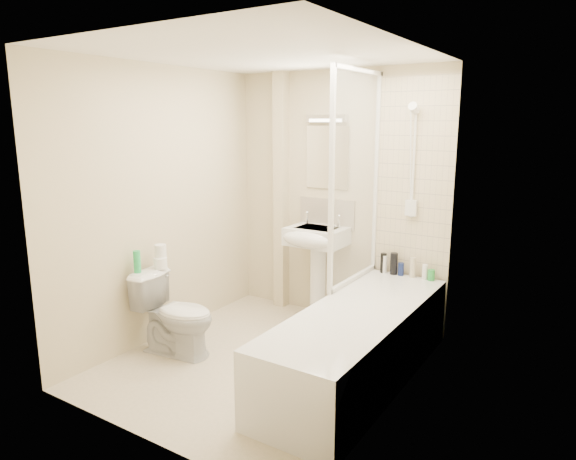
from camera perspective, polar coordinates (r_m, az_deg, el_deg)
The scene contains 26 objects.
floor at distance 4.32m, azimuth -2.58°, elevation -14.40°, with size 2.50×2.50×0.00m, color beige.
wall_back at distance 5.00m, azimuth 5.57°, elevation 3.63°, with size 2.20×0.02×2.40m, color beige.
wall_left at distance 4.66m, azimuth -13.88°, elevation 2.72°, with size 0.02×2.50×2.40m, color beige.
wall_right at distance 3.44m, azimuth 12.40°, elevation -0.39°, with size 0.02×2.50×2.40m, color beige.
ceiling at distance 3.91m, azimuth -2.93°, elevation 19.02°, with size 2.20×2.50×0.02m, color white.
tile_back at distance 4.67m, azimuth 13.81°, elevation 5.54°, with size 0.70×0.01×1.75m, color beige.
tile_right at distance 3.55m, azimuth 13.26°, elevation 3.64°, with size 0.01×2.10×1.75m, color beige.
pipe_boxing at distance 5.26m, azimuth -0.77°, elevation 4.09°, with size 0.12×0.12×2.40m, color beige.
splashback at distance 5.07m, azimuth 4.33°, elevation 1.82°, with size 0.60×0.01×0.30m, color beige.
mirror at distance 5.00m, azimuth 4.42°, elevation 8.03°, with size 0.46×0.01×0.60m, color white.
strip_light at distance 4.97m, azimuth 4.36°, elevation 12.28°, with size 0.42×0.07×0.07m, color silver.
bathtub at distance 3.98m, azimuth 7.77°, elevation -12.30°, with size 0.70×2.10×0.55m.
shower_screen at distance 4.39m, azimuth 7.60°, elevation 5.72°, with size 0.04×0.92×1.80m.
shower_fixture at distance 4.62m, azimuth 13.68°, elevation 6.99°, with size 0.10×0.16×0.99m.
pedestal_sink at distance 4.94m, azimuth 3.03°, elevation -1.89°, with size 0.55×0.50×1.05m.
bottle_black_a at distance 4.82m, azimuth 10.55°, elevation -3.62°, with size 0.06×0.06×0.18m, color black.
bottle_white_a at distance 4.82m, azimuth 10.64°, elevation -3.74°, with size 0.05×0.05×0.16m, color white.
bottle_black_b at distance 4.78m, azimuth 11.68°, elevation -3.68°, with size 0.07×0.07×0.20m, color black.
bottle_blue at distance 4.77m, azimuth 12.43°, elevation -4.27°, with size 0.05×0.05×0.12m, color navy.
bottle_cream at distance 4.73m, azimuth 13.69°, elevation -4.07°, with size 0.05×0.05×0.18m, color beige.
bottle_white_b at distance 4.70m, azimuth 14.96°, elevation -4.52°, with size 0.05×0.05×0.14m, color white.
bottle_green at distance 4.69m, azimuth 15.62°, elevation -4.84°, with size 0.06×0.06×0.10m, color green.
toilet at distance 4.43m, azimuth -12.36°, elevation -9.13°, with size 0.72×0.47×0.69m, color white.
toilet_roll_lower at distance 4.52m, azimuth -13.99°, elevation -3.57°, with size 0.11×0.11×0.09m, color white.
toilet_roll_upper at distance 4.52m, azimuth -13.99°, elevation -2.26°, with size 0.10×0.10×0.11m, color white.
green_bottle at distance 4.43m, azimuth -16.42°, elevation -3.40°, with size 0.06×0.06×0.19m, color green.
Camera 1 is at (2.24, -3.16, 1.92)m, focal length 32.00 mm.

